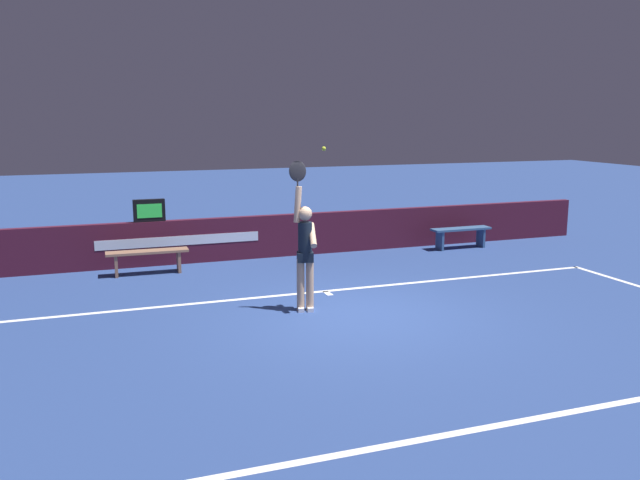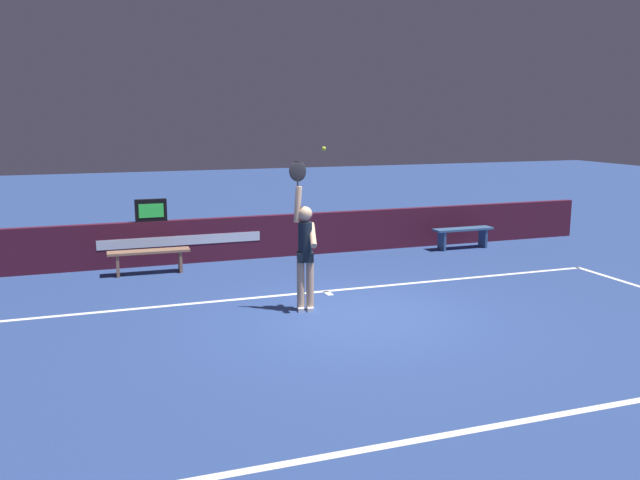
{
  "view_description": "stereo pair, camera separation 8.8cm",
  "coord_description": "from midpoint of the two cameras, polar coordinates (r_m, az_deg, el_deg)",
  "views": [
    {
      "loc": [
        -4.12,
        -9.61,
        3.25
      ],
      "look_at": [
        -0.56,
        0.26,
        1.25
      ],
      "focal_mm": 36.79,
      "sensor_mm": 36.0,
      "label": 1
    },
    {
      "loc": [
        -4.03,
        -9.64,
        3.25
      ],
      "look_at": [
        -0.56,
        0.26,
        1.25
      ],
      "focal_mm": 36.79,
      "sensor_mm": 36.0,
      "label": 2
    }
  ],
  "objects": [
    {
      "name": "back_wall",
      "position": [
        15.29,
        -4.02,
        0.37
      ],
      "size": [
        16.54,
        0.19,
        0.98
      ],
      "color": "#441426",
      "rests_on": "ground"
    },
    {
      "name": "speed_display",
      "position": [
        14.67,
        -14.8,
        2.5
      ],
      "size": [
        0.67,
        0.14,
        0.48
      ],
      "color": "black",
      "rests_on": "back_wall"
    },
    {
      "name": "tennis_ball",
      "position": [
        10.58,
        0.09,
        7.95
      ],
      "size": [
        0.07,
        0.07,
        0.07
      ],
      "color": "#CEDF2F"
    },
    {
      "name": "ground_plane",
      "position": [
        10.95,
        3.03,
        -6.49
      ],
      "size": [
        60.0,
        60.0,
        0.0
      ],
      "primitive_type": "plane",
      "color": "navy"
    },
    {
      "name": "court_lines",
      "position": [
        9.84,
        5.95,
        -8.53
      ],
      "size": [
        11.79,
        5.83,
        0.0
      ],
      "color": "white",
      "rests_on": "ground"
    },
    {
      "name": "courtside_bench_near",
      "position": [
        16.56,
        12.0,
        0.61
      ],
      "size": [
        1.54,
        0.37,
        0.52
      ],
      "color": "#355984",
      "rests_on": "ground"
    },
    {
      "name": "tennis_player",
      "position": [
        10.9,
        -1.56,
        -0.8
      ],
      "size": [
        0.47,
        0.52,
        2.53
      ],
      "color": "tan",
      "rests_on": "ground"
    },
    {
      "name": "courtside_bench_far",
      "position": [
        14.04,
        -14.95,
        -1.35
      ],
      "size": [
        1.67,
        0.39,
        0.5
      ],
      "color": "#90664E",
      "rests_on": "ground"
    }
  ]
}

